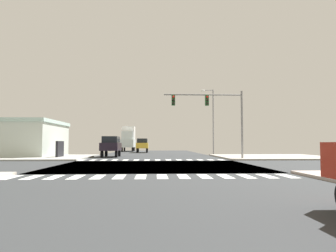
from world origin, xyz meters
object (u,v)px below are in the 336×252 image
Objects in this scene: traffic_signal_mast at (212,108)px; box_truck_farside_1 at (128,138)px; suv_leading_2 at (142,144)px; suv_nearside_1 at (111,145)px; street_lamp at (211,116)px.

traffic_signal_mast reaches higher than box_truck_farside_1.
suv_nearside_1 is at bearing 79.83° from suv_leading_2.
street_lamp reaches higher than box_truck_farside_1.
box_truck_farside_1 is (0.00, 25.11, 1.17)m from suv_nearside_1.
suv_nearside_1 is at bearing 148.84° from traffic_signal_mast.
street_lamp reaches higher than suv_nearside_1.
suv_leading_2 is at bearing 130.40° from street_lamp.
suv_leading_2 is at bearing 107.95° from traffic_signal_mast.
suv_leading_2 is at bearing 109.68° from box_truck_farside_1.
box_truck_farside_1 reaches higher than suv_nearside_1.
street_lamp is at bearing -156.99° from suv_nearside_1.
street_lamp is 1.91× the size of suv_leading_2.
box_truck_farside_1 is at bearing -70.32° from suv_leading_2.
traffic_signal_mast is at bearing 148.84° from suv_nearside_1.
traffic_signal_mast reaches higher than suv_nearside_1.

